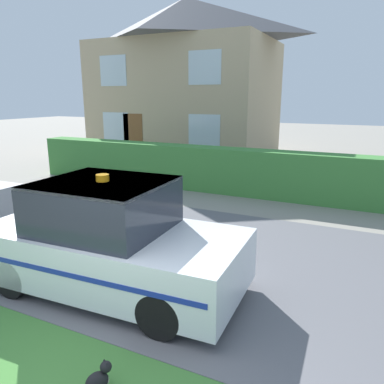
% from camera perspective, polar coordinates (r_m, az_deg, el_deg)
% --- Properties ---
extents(road_strip, '(28.00, 5.42, 0.01)m').
position_cam_1_polar(road_strip, '(6.84, 2.73, -10.13)').
color(road_strip, '#5B5B60').
rests_on(road_strip, ground).
extents(garden_hedge, '(14.97, 0.76, 1.35)m').
position_cam_1_polar(garden_hedge, '(11.17, 8.08, 3.03)').
color(garden_hedge, '#3D7F38').
rests_on(garden_hedge, ground).
extents(police_car, '(3.98, 1.96, 1.75)m').
position_cam_1_polar(police_car, '(5.71, -12.30, -7.30)').
color(police_car, black).
rests_on(police_car, road_strip).
extents(cat, '(0.31, 0.29, 0.30)m').
position_cam_1_polar(cat, '(4.24, -14.01, -25.93)').
color(cat, black).
rests_on(cat, ground).
extents(house_left, '(8.44, 5.84, 7.27)m').
position_cam_1_polar(house_left, '(18.87, -0.90, 16.99)').
color(house_left, tan).
rests_on(house_left, ground).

